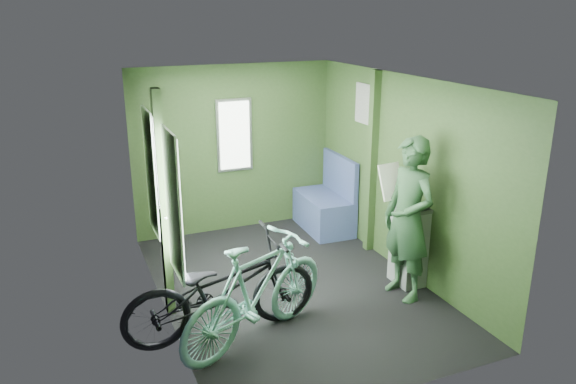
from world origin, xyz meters
name	(u,v)px	position (x,y,z in m)	size (l,w,h in m)	color
room	(287,164)	(-0.04, 0.04, 1.44)	(4.00, 4.02, 2.31)	black
bicycle_black	(224,336)	(-0.99, -0.65, 0.00)	(0.66, 1.89, 0.99)	black
bicycle_mint	(258,342)	(-0.72, -0.88, 0.00)	(0.50, 1.77, 1.06)	#79C0B9
passenger	(408,219)	(1.06, -0.63, 0.89)	(0.51, 0.74, 1.77)	#2B5031
waste_box	(409,245)	(1.26, -0.40, 0.46)	(0.27, 0.38, 0.93)	gray
bench_seat	(326,208)	(1.15, 1.45, 0.31)	(0.59, 1.02, 1.05)	navy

